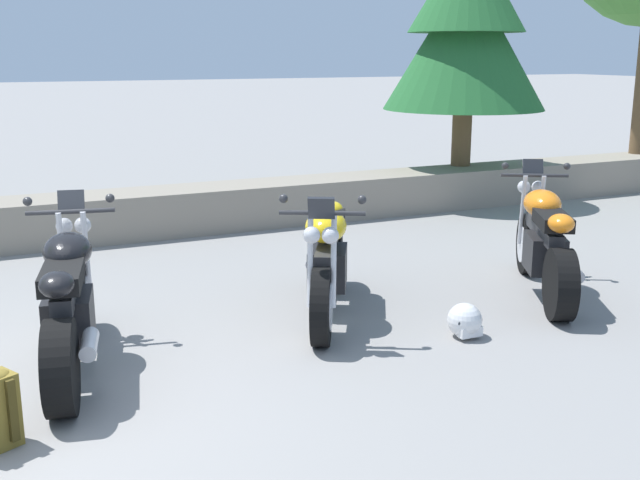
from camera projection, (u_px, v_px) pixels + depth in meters
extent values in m
cylinder|color=black|center=(78.00, 298.00, 6.17)|extent=(0.27, 0.64, 0.62)
cylinder|color=black|center=(61.00, 368.00, 4.81)|extent=(0.31, 0.64, 0.62)
cylinder|color=silver|center=(78.00, 298.00, 6.17)|extent=(0.24, 0.41, 0.38)
cube|color=black|center=(69.00, 317.00, 5.42)|extent=(0.41, 0.54, 0.34)
cube|color=#2D2D30|center=(68.00, 286.00, 5.47)|extent=(0.37, 1.10, 0.12)
ellipsoid|color=black|center=(68.00, 251.00, 5.56)|extent=(0.44, 0.58, 0.26)
cube|color=black|center=(62.00, 277.00, 5.12)|extent=(0.37, 0.60, 0.12)
ellipsoid|color=black|center=(57.00, 284.00, 4.82)|extent=(0.27, 0.32, 0.16)
cylinder|color=#2D2D30|center=(71.00, 212.00, 5.93)|extent=(0.65, 0.17, 0.04)
sphere|color=silver|center=(64.00, 226.00, 6.08)|extent=(0.13, 0.13, 0.13)
sphere|color=silver|center=(83.00, 225.00, 6.11)|extent=(0.13, 0.13, 0.13)
cube|color=#26282D|center=(71.00, 202.00, 6.01)|extent=(0.22, 0.14, 0.18)
cylinder|color=silver|center=(89.00, 344.00, 5.06)|extent=(0.19, 0.39, 0.11)
cylinder|color=silver|center=(63.00, 256.00, 6.03)|extent=(0.08, 0.17, 0.73)
cylinder|color=silver|center=(87.00, 255.00, 6.07)|extent=(0.08, 0.17, 0.73)
sphere|color=#2D2D30|center=(27.00, 201.00, 5.80)|extent=(0.07, 0.07, 0.07)
sphere|color=#2D2D30|center=(110.00, 198.00, 5.93)|extent=(0.07, 0.07, 0.07)
cylinder|color=black|center=(321.00, 307.00, 5.97)|extent=(0.42, 0.61, 0.62)
cylinder|color=black|center=(332.00, 258.00, 7.36)|extent=(0.46, 0.63, 0.62)
cylinder|color=silver|center=(321.00, 307.00, 5.97)|extent=(0.33, 0.41, 0.38)
cube|color=black|center=(328.00, 267.00, 6.69)|extent=(0.51, 0.57, 0.34)
cube|color=#2D2D30|center=(327.00, 248.00, 6.55)|extent=(0.66, 1.03, 0.12)
ellipsoid|color=yellow|center=(326.00, 226.00, 6.35)|extent=(0.55, 0.62, 0.26)
cube|color=black|center=(329.00, 221.00, 6.83)|extent=(0.50, 0.62, 0.12)
ellipsoid|color=yellow|center=(331.00, 210.00, 7.11)|extent=(0.33, 0.35, 0.16)
cylinder|color=#2D2D30|center=(322.00, 213.00, 5.87)|extent=(0.59, 0.35, 0.04)
sphere|color=silver|center=(330.00, 235.00, 5.77)|extent=(0.13, 0.13, 0.13)
sphere|color=silver|center=(312.00, 235.00, 5.78)|extent=(0.13, 0.13, 0.13)
cube|color=#26282D|center=(321.00, 208.00, 5.76)|extent=(0.22, 0.18, 0.18)
cylinder|color=silver|center=(313.00, 260.00, 7.13)|extent=(0.28, 0.39, 0.11)
cylinder|color=silver|center=(334.00, 260.00, 5.91)|extent=(0.12, 0.16, 0.73)
cylinder|color=silver|center=(310.00, 260.00, 5.93)|extent=(0.12, 0.16, 0.73)
sphere|color=#2D2D30|center=(362.00, 200.00, 5.87)|extent=(0.07, 0.07, 0.07)
sphere|color=#2D2D30|center=(284.00, 199.00, 5.91)|extent=(0.07, 0.07, 0.07)
cylinder|color=black|center=(528.00, 244.00, 7.92)|extent=(0.42, 0.61, 0.62)
cylinder|color=black|center=(561.00, 285.00, 6.53)|extent=(0.46, 0.63, 0.62)
cylinder|color=silver|center=(528.00, 244.00, 7.92)|extent=(0.33, 0.41, 0.38)
cube|color=black|center=(545.00, 253.00, 7.15)|extent=(0.51, 0.57, 0.34)
cube|color=#2D2D30|center=(544.00, 230.00, 7.20)|extent=(0.66, 1.03, 0.12)
ellipsoid|color=orange|center=(542.00, 204.00, 7.30)|extent=(0.55, 0.62, 0.26)
cube|color=black|center=(553.00, 221.00, 6.85)|extent=(0.50, 0.62, 0.12)
ellipsoid|color=orange|center=(561.00, 223.00, 6.55)|extent=(0.33, 0.35, 0.16)
cylinder|color=#2D2D30|center=(535.00, 175.00, 7.68)|extent=(0.59, 0.35, 0.04)
sphere|color=silver|center=(524.00, 187.00, 7.85)|extent=(0.13, 0.13, 0.13)
sphere|color=silver|center=(538.00, 187.00, 7.84)|extent=(0.13, 0.13, 0.13)
cube|color=#26282D|center=(533.00, 168.00, 7.76)|extent=(0.22, 0.18, 0.18)
cylinder|color=silver|center=(573.00, 272.00, 6.74)|extent=(0.28, 0.39, 0.11)
cylinder|color=silver|center=(522.00, 210.00, 7.81)|extent=(0.12, 0.16, 0.73)
cylinder|color=silver|center=(540.00, 210.00, 7.79)|extent=(0.12, 0.16, 0.73)
sphere|color=#2D2D30|center=(505.00, 166.00, 7.64)|extent=(0.07, 0.07, 0.07)
sphere|color=#2D2D30|center=(567.00, 166.00, 7.59)|extent=(0.07, 0.07, 0.07)
cube|color=#403513|center=(13.00, 411.00, 4.39)|extent=(0.06, 0.05, 0.37)
sphere|color=silver|center=(465.00, 320.00, 6.17)|extent=(0.28, 0.28, 0.28)
ellipsoid|color=black|center=(470.00, 322.00, 6.10)|extent=(0.23, 0.06, 0.12)
cube|color=silver|center=(470.00, 332.00, 6.12)|extent=(0.20, 0.08, 0.08)
cylinder|color=brown|center=(462.00, 128.00, 11.61)|extent=(0.29, 0.29, 1.13)
cone|color=#23602D|center=(466.00, 39.00, 11.30)|extent=(2.38, 2.38, 2.02)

